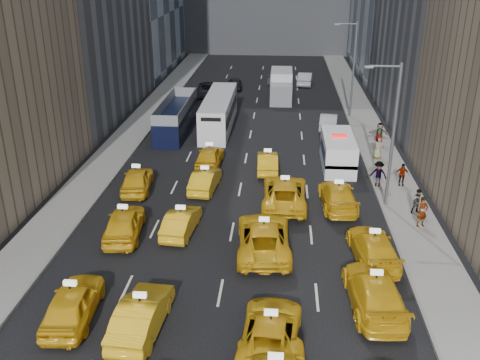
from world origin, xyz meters
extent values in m
plane|color=black|center=(0.00, 0.00, 0.00)|extent=(160.00, 160.00, 0.00)
cube|color=gray|center=(-10.50, 25.00, 0.07)|extent=(3.00, 90.00, 0.15)
cube|color=gray|center=(10.50, 25.00, 0.07)|extent=(3.00, 90.00, 0.15)
cube|color=slate|center=(-9.05, 25.00, 0.09)|extent=(0.15, 90.00, 0.18)
cube|color=slate|center=(9.05, 25.00, 0.09)|extent=(0.15, 90.00, 0.18)
cylinder|color=#595B60|center=(9.30, 12.00, 4.50)|extent=(0.20, 0.20, 9.00)
cylinder|color=#595B60|center=(8.40, 12.00, 8.80)|extent=(1.80, 0.12, 0.12)
cube|color=slate|center=(7.50, 12.00, 8.75)|extent=(0.50, 0.22, 0.12)
cylinder|color=#595B60|center=(9.30, 32.00, 4.50)|extent=(0.20, 0.20, 9.00)
cylinder|color=#595B60|center=(8.40, 32.00, 8.80)|extent=(1.80, 0.12, 0.12)
cube|color=slate|center=(7.50, 32.00, 8.75)|extent=(0.50, 0.22, 0.12)
imported|color=gold|center=(-6.11, -0.37, 0.79)|extent=(2.16, 4.76, 1.58)
imported|color=gold|center=(-2.97, -0.93, 0.77)|extent=(1.96, 4.77, 1.54)
imported|color=gold|center=(2.43, -1.47, 0.69)|extent=(2.71, 5.17, 1.39)
imported|color=gold|center=(6.98, 1.46, 0.80)|extent=(2.55, 5.61, 1.59)
imported|color=gold|center=(-5.95, 7.04, 0.81)|extent=(2.39, 4.90, 1.61)
imported|color=gold|center=(-2.86, 7.71, 0.68)|extent=(1.82, 4.25, 1.36)
imported|color=gold|center=(1.88, 6.04, 0.83)|extent=(3.06, 6.08, 1.65)
imported|color=gold|center=(7.54, 5.55, 0.73)|extent=(2.49, 5.21, 1.46)
imported|color=gold|center=(-6.85, 13.33, 0.77)|extent=(2.28, 4.67, 1.54)
imported|color=gold|center=(-2.33, 13.76, 0.70)|extent=(1.84, 4.34, 1.39)
imported|color=gold|center=(2.98, 11.86, 0.82)|extent=(2.77, 5.90, 1.63)
imported|color=gold|center=(6.31, 11.79, 0.74)|extent=(2.32, 5.21, 1.49)
imported|color=gold|center=(-2.60, 18.18, 0.76)|extent=(1.93, 4.49, 1.51)
imported|color=gold|center=(1.75, 17.49, 0.69)|extent=(1.62, 4.23, 1.38)
cube|color=white|center=(6.90, 18.83, 1.17)|extent=(2.49, 5.92, 2.33)
cylinder|color=black|center=(5.94, 16.82, 0.47)|extent=(0.28, 0.93, 0.93)
cylinder|color=black|center=(7.87, 16.82, 0.47)|extent=(0.28, 0.93, 0.93)
cylinder|color=black|center=(5.94, 20.84, 0.47)|extent=(0.28, 0.93, 0.93)
cylinder|color=black|center=(7.87, 20.84, 0.47)|extent=(0.28, 0.93, 0.93)
cube|color=navy|center=(6.90, 18.83, 1.01)|extent=(2.53, 5.93, 0.26)
cube|color=red|center=(6.90, 18.83, 2.42)|extent=(1.08, 0.42, 0.17)
cube|color=black|center=(-6.61, 26.26, 1.42)|extent=(2.36, 9.79, 2.84)
cylinder|color=black|center=(-7.57, 22.28, 0.55)|extent=(0.28, 1.10, 1.10)
cylinder|color=black|center=(-5.66, 22.28, 0.55)|extent=(0.28, 1.10, 1.10)
cylinder|color=black|center=(-7.57, 30.24, 0.55)|extent=(0.28, 1.10, 1.10)
cylinder|color=black|center=(-5.66, 30.24, 0.55)|extent=(0.28, 1.10, 1.10)
cube|color=silver|center=(-2.99, 27.86, 1.45)|extent=(2.89, 11.32, 2.90)
cylinder|color=black|center=(-4.01, 23.15, 0.55)|extent=(0.28, 1.10, 1.10)
cylinder|color=black|center=(-1.97, 23.15, 0.55)|extent=(0.28, 1.10, 1.10)
cylinder|color=black|center=(-4.01, 32.57, 0.55)|extent=(0.28, 1.10, 1.10)
cylinder|color=black|center=(-1.97, 32.57, 0.55)|extent=(0.28, 1.10, 1.10)
cube|color=silver|center=(2.59, 38.56, 1.52)|extent=(2.34, 6.69, 3.05)
cylinder|color=black|center=(1.60, 36.12, 0.55)|extent=(0.28, 1.10, 1.10)
cylinder|color=black|center=(3.58, 36.12, 0.55)|extent=(0.28, 1.10, 1.10)
cylinder|color=black|center=(1.60, 40.99, 0.55)|extent=(0.28, 1.10, 1.10)
cylinder|color=black|center=(3.58, 40.99, 0.55)|extent=(0.28, 1.10, 1.10)
imported|color=#A1A4A8|center=(6.96, 28.25, 0.71)|extent=(1.99, 4.44, 1.41)
imported|color=black|center=(-5.46, 39.44, 0.81)|extent=(2.89, 5.91, 1.62)
imported|color=gray|center=(2.26, 46.65, 0.80)|extent=(2.92, 5.74, 1.60)
imported|color=black|center=(-2.85, 43.02, 0.68)|extent=(1.90, 4.08, 1.35)
imported|color=#96989D|center=(5.46, 45.83, 0.78)|extent=(2.17, 4.88, 1.55)
imported|color=gray|center=(10.83, 9.24, 1.06)|extent=(0.78, 0.66, 1.82)
imported|color=gray|center=(11.00, 10.95, 0.93)|extent=(0.84, 0.59, 1.56)
imported|color=gray|center=(9.25, 14.89, 1.05)|extent=(1.26, 0.89, 1.80)
imported|color=gray|center=(10.87, 15.19, 0.94)|extent=(0.96, 0.50, 1.58)
imported|color=gray|center=(10.11, 20.41, 1.08)|extent=(1.01, 0.73, 1.85)
imported|color=gray|center=(10.74, 23.77, 1.06)|extent=(1.76, 0.82, 1.83)
camera|label=1|loc=(2.54, -18.87, 14.63)|focal=40.00mm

